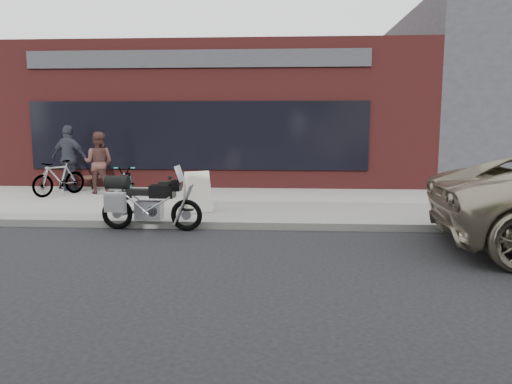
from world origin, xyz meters
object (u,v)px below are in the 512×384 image
Objects in this scene: cafe_patron_left at (99,163)px; cafe_patron_right at (70,158)px; bicycle_front at (127,181)px; cafe_table at (92,177)px; motorcycle at (144,202)px; bicycle_rear at (59,178)px; sandwich_sign at (197,192)px.

cafe_patron_left is 1.09m from cafe_patron_right.
bicycle_front is 0.82× the size of cafe_patron_right.
cafe_table is at bearing -136.10° from cafe_patron_right.
motorcycle is at bearing -77.23° from bicycle_front.
bicycle_front is 2.15m from cafe_patron_right.
cafe_patron_right reaches higher than bicycle_rear.
sandwich_sign is at bearing 141.60° from cafe_patron_left.
bicycle_rear is 1.25m from cafe_table.
sandwich_sign is 4.94m from cafe_table.
bicycle_rear is 4.63m from sandwich_sign.
cafe_patron_right is at bearing 126.16° from bicycle_rear.
bicycle_front is 1.72× the size of sandwich_sign.
bicycle_front is at bearing -38.41° from cafe_table.
motorcycle is 1.21× the size of cafe_patron_left.
bicycle_front is at bearing 169.81° from cafe_patron_right.
sandwich_sign is at bearing -53.99° from bicycle_front.
cafe_table is (0.43, 1.17, -0.12)m from bicycle_rear.
motorcycle is 1.33× the size of bicycle_front.
sandwich_sign is 1.33× the size of cafe_table.
sandwich_sign is at bearing 157.45° from cafe_patron_right.
sandwich_sign is 0.53× the size of cafe_patron_left.
bicycle_rear is at bearing 107.60° from cafe_patron_right.
sandwich_sign is at bearing -41.78° from cafe_table.
bicycle_rear is (-3.29, 3.36, 0.06)m from motorcycle.
cafe_table is 0.40× the size of cafe_patron_left.
cafe_patron_right is (-1.91, 0.82, 0.53)m from bicycle_front.
cafe_patron_right reaches higher than cafe_patron_left.
bicycle_front is (-1.45, 3.42, -0.00)m from motorcycle.
bicycle_front is 1.80m from cafe_table.
motorcycle is at bearing -153.34° from sandwich_sign.
bicycle_front is at bearing 115.83° from motorcycle.
cafe_patron_left is at bearing 111.22° from sandwich_sign.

